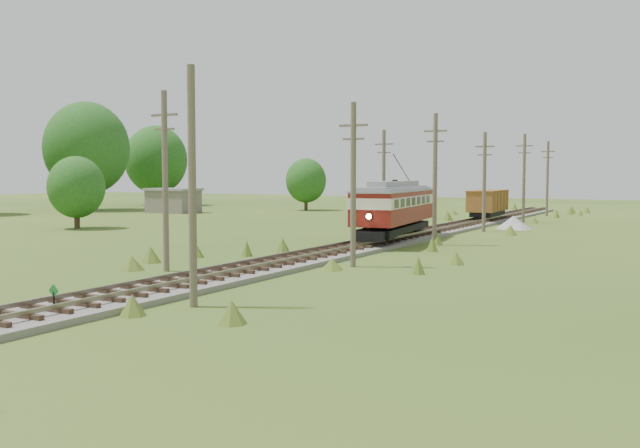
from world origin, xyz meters
The scene contains 19 objects.
ground centered at (0.00, 0.00, 0.00)m, with size 260.00×260.00×0.00m, color #2F5218.
railbed_main centered at (0.00, 34.00, 0.19)m, with size 3.60×96.00×0.57m.
switch_marker centered at (-0.20, 1.50, 0.63)m, with size 0.45×0.06×1.08m.
streetcar centered at (0.00, 31.60, 2.67)m, with size 4.52×12.74×5.77m.
gondola centered at (0.00, 56.27, 2.02)m, with size 3.02×8.22×2.69m.
gravel_pile centered at (4.56, 48.36, 0.54)m, with size 3.18×3.37×1.16m.
utility_pole_r_1 centered at (3.10, 5.00, 4.40)m, with size 0.30×0.30×8.80m.
utility_pole_r_2 centered at (3.30, 18.00, 4.42)m, with size 1.60×0.30×8.60m.
utility_pole_r_3 centered at (3.20, 31.00, 4.63)m, with size 1.60×0.30×9.00m.
utility_pole_r_4 centered at (3.00, 44.00, 4.32)m, with size 1.60×0.30×8.40m.
utility_pole_r_5 centered at (3.40, 57.00, 4.58)m, with size 1.60×0.30×8.90m.
utility_pole_r_6 centered at (3.20, 70.00, 4.47)m, with size 1.60×0.30×8.70m.
utility_pole_l_a centered at (-4.20, 12.00, 4.63)m, with size 1.60×0.30×9.00m.
utility_pole_l_b centered at (-4.50, 40.00, 4.42)m, with size 1.60×0.30×8.60m.
tree_left_4 centered at (-54.00, 54.00, 8.37)m, with size 11.34×11.34×14.61m.
tree_left_5 centered at (-56.00, 70.00, 7.12)m, with size 9.66×9.66×12.44m.
tree_mid_a centered at (-28.00, 68.00, 4.02)m, with size 5.46×5.46×7.03m.
tree_mid_c centered at (-30.00, 30.00, 3.71)m, with size 5.04×5.04×6.49m.
shed centered at (-40.00, 55.00, 1.57)m, with size 6.40×4.40×3.10m.
Camera 1 is at (19.54, -15.53, 4.87)m, focal length 40.00 mm.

